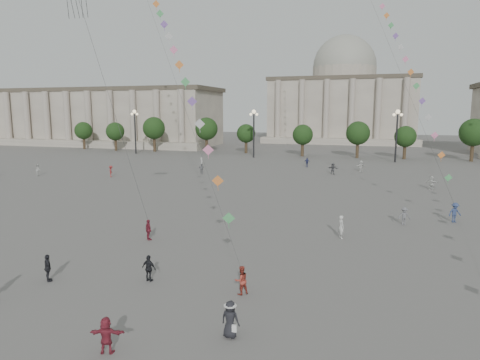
% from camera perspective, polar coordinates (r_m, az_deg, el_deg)
% --- Properties ---
extents(ground, '(360.00, 360.00, 0.00)m').
position_cam_1_polar(ground, '(26.76, -7.57, -13.74)').
color(ground, '#585553').
rests_on(ground, ground).
extents(hall_west, '(84.00, 26.22, 17.20)m').
position_cam_1_polar(hall_west, '(144.29, -19.25, 7.93)').
color(hall_west, gray).
rests_on(hall_west, ground).
extents(hall_central, '(48.30, 34.30, 35.50)m').
position_cam_1_polar(hall_central, '(151.93, 13.55, 10.42)').
color(hall_central, gray).
rests_on(hall_central, ground).
extents(tree_row, '(137.12, 5.12, 8.00)m').
position_cam_1_polar(tree_row, '(100.97, 11.36, 6.20)').
color(tree_row, '#3B2C1D').
rests_on(tree_row, ground).
extents(lamp_post_far_west, '(2.00, 0.90, 10.65)m').
position_cam_1_polar(lamp_post_far_west, '(107.75, -13.85, 7.34)').
color(lamp_post_far_west, '#262628').
rests_on(lamp_post_far_west, ground).
extents(lamp_post_mid_west, '(2.00, 0.90, 10.65)m').
position_cam_1_polar(lamp_post_mid_west, '(95.81, 1.85, 7.39)').
color(lamp_post_mid_west, '#262628').
rests_on(lamp_post_mid_west, ground).
extents(lamp_post_mid_east, '(2.00, 0.90, 10.65)m').
position_cam_1_polar(lamp_post_mid_east, '(92.45, 20.21, 6.77)').
color(lamp_post_mid_east, '#262628').
rests_on(lamp_post_mid_east, ground).
extents(person_crowd_0, '(1.13, 0.67, 1.80)m').
position_cam_1_polar(person_crowd_0, '(80.71, 8.91, 2.35)').
color(person_crowd_0, navy).
rests_on(person_crowd_0, ground).
extents(person_crowd_1, '(1.12, 1.15, 1.87)m').
position_cam_1_polar(person_crowd_1, '(76.74, -25.32, 1.24)').
color(person_crowd_1, beige).
rests_on(person_crowd_1, ground).
extents(person_crowd_4, '(1.67, 1.70, 1.94)m').
position_cam_1_polar(person_crowd_4, '(76.52, 15.81, 1.79)').
color(person_crowd_4, silver).
rests_on(person_crowd_4, ground).
extents(person_crowd_6, '(1.17, 0.79, 1.68)m').
position_cam_1_polar(person_crowd_6, '(42.18, 21.06, -4.51)').
color(person_crowd_6, slate).
rests_on(person_crowd_6, ground).
extents(person_crowd_7, '(1.71, 0.78, 1.78)m').
position_cam_1_polar(person_crowd_7, '(62.62, 24.17, -0.33)').
color(person_crowd_7, silver).
rests_on(person_crowd_7, ground).
extents(person_crowd_10, '(0.60, 0.70, 1.63)m').
position_cam_1_polar(person_crowd_10, '(81.41, -5.14, 2.42)').
color(person_crowd_10, silver).
rests_on(person_crowd_10, ground).
extents(person_crowd_12, '(1.85, 1.05, 1.90)m').
position_cam_1_polar(person_crowd_12, '(72.25, 12.28, 1.49)').
color(person_crowd_12, '#58585D').
rests_on(person_crowd_12, ground).
extents(person_crowd_13, '(0.73, 0.83, 1.92)m').
position_cam_1_polar(person_crowd_13, '(36.36, 13.34, -6.09)').
color(person_crowd_13, silver).
rests_on(person_crowd_13, ground).
extents(person_crowd_16, '(1.07, 0.75, 1.69)m').
position_cam_1_polar(person_crowd_16, '(71.36, -5.16, 1.49)').
color(person_crowd_16, slate).
rests_on(person_crowd_16, ground).
extents(person_crowd_17, '(1.17, 1.35, 1.81)m').
position_cam_1_polar(person_crowd_17, '(70.84, -16.81, 1.12)').
color(person_crowd_17, maroon).
rests_on(person_crowd_17, ground).
extents(tourist_0, '(1.04, 0.96, 1.71)m').
position_cam_1_polar(tourist_0, '(35.68, -12.11, -6.51)').
color(tourist_0, maroon).
rests_on(tourist_0, ground).
extents(tourist_1, '(1.03, 0.97, 1.71)m').
position_cam_1_polar(tourist_1, '(29.29, -24.25, -10.65)').
color(tourist_1, black).
rests_on(tourist_1, ground).
extents(tourist_2, '(1.60, 0.88, 1.64)m').
position_cam_1_polar(tourist_2, '(20.47, -17.40, -19.14)').
color(tourist_2, maroon).
rests_on(tourist_2, ground).
extents(tourist_4, '(1.02, 0.53, 1.66)m').
position_cam_1_polar(tourist_4, '(27.40, -12.04, -11.44)').
color(tourist_4, black).
rests_on(tourist_4, ground).
extents(kite_flyer_0, '(1.03, 1.03, 1.68)m').
position_cam_1_polar(kite_flyer_0, '(25.07, 0.16, -13.20)').
color(kite_flyer_0, '#A0372B').
rests_on(kite_flyer_0, ground).
extents(kite_flyer_1, '(1.41, 1.17, 1.89)m').
position_cam_1_polar(kite_flyer_1, '(45.05, 26.72, -3.90)').
color(kite_flyer_1, navy).
rests_on(kite_flyer_1, ground).
extents(hat_person, '(0.90, 0.62, 1.77)m').
position_cam_1_polar(hat_person, '(20.75, -1.31, -18.00)').
color(hat_person, black).
rests_on(hat_person, ground).
extents(dragon_kite, '(2.91, 2.09, 18.08)m').
position_cam_1_polar(dragon_kite, '(35.01, -20.86, 21.24)').
color(dragon_kite, red).
rests_on(dragon_kite, ground).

